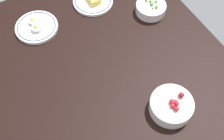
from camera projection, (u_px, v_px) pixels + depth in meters
dining_table at (112, 75)px, 122.31cm from camera, size 123.08×98.96×4.00cm
bowl_peas at (151, 8)px, 136.65cm from camera, size 14.19×14.19×5.80cm
plate_eggs at (36, 27)px, 132.31cm from camera, size 19.26×19.26×4.74cm
bowl_berries at (171, 106)px, 109.30cm from camera, size 16.49×16.49×7.31cm
plate_cheese at (93, 1)px, 141.19cm from camera, size 19.29×19.29×4.13cm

